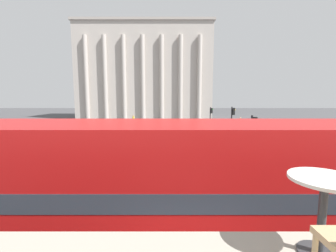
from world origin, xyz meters
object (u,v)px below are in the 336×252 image
object	(u,v)px
cafe_dining_table	(322,198)
pedestrian_grey	(239,122)
pedestrian_black	(165,126)
pedestrian_blue	(154,126)
traffic_light_mid	(231,120)
car_maroon	(94,137)
traffic_light_far	(210,116)
pedestrian_yellow	(133,120)
traffic_light_near	(252,135)
double_decker_bus	(161,187)
plaza_building_left	(145,73)
car_navy	(137,138)

from	to	relation	value
cafe_dining_table	pedestrian_grey	bearing A→B (deg)	73.37
pedestrian_black	pedestrian_blue	bearing A→B (deg)	113.68
pedestrian_black	traffic_light_mid	bearing A→B (deg)	-101.34
pedestrian_blue	car_maroon	bearing A→B (deg)	16.10
traffic_light_far	pedestrian_yellow	xyz separation A→B (m)	(-11.22, 6.75, -1.14)
cafe_dining_table	traffic_light_near	xyz separation A→B (m)	(3.66, 11.29, -1.33)
cafe_dining_table	car_maroon	bearing A→B (deg)	113.45
pedestrian_grey	double_decker_bus	bearing A→B (deg)	127.04
traffic_light_far	pedestrian_black	xyz separation A→B (m)	(-5.88, -0.84, -1.17)
plaza_building_left	pedestrian_black	world-z (taller)	plaza_building_left
double_decker_bus	pedestrian_black	world-z (taller)	double_decker_bus
car_navy	pedestrian_grey	distance (m)	16.94
pedestrian_yellow	pedestrian_black	distance (m)	9.28
traffic_light_far	pedestrian_yellow	size ratio (longest dim) A/B	1.84
traffic_light_far	pedestrian_black	size ratio (longest dim) A/B	1.89
double_decker_bus	plaza_building_left	world-z (taller)	plaza_building_left
car_navy	pedestrian_grey	size ratio (longest dim) A/B	2.31
car_navy	car_maroon	world-z (taller)	same
car_navy	pedestrian_blue	size ratio (longest dim) A/B	2.45
cafe_dining_table	plaza_building_left	xyz separation A→B (m)	(-6.44, 50.01, 6.51)
traffic_light_near	car_navy	size ratio (longest dim) A/B	0.84
pedestrian_blue	double_decker_bus	bearing A→B (deg)	57.68
traffic_light_mid	traffic_light_far	bearing A→B (deg)	95.44
traffic_light_mid	traffic_light_far	distance (m)	7.44
double_decker_bus	traffic_light_far	xyz separation A→B (m)	(5.78, 23.67, 0.02)
double_decker_bus	cafe_dining_table	size ratio (longest dim) A/B	15.58
traffic_light_mid	traffic_light_far	size ratio (longest dim) A/B	1.10
pedestrian_yellow	traffic_light_near	bearing A→B (deg)	41.82
pedestrian_yellow	pedestrian_grey	xyz separation A→B (m)	(15.91, -4.30, 0.00)
traffic_light_near	traffic_light_far	world-z (taller)	traffic_light_near
pedestrian_blue	pedestrian_grey	bearing A→B (deg)	158.01
plaza_building_left	traffic_light_far	xyz separation A→B (m)	(10.69, -22.54, -7.95)
cafe_dining_table	traffic_light_mid	xyz separation A→B (m)	(4.95, 20.07, -1.23)
car_maroon	cafe_dining_table	bearing A→B (deg)	80.19
double_decker_bus	plaza_building_left	bearing A→B (deg)	102.98
pedestrian_black	plaza_building_left	bearing A→B (deg)	45.20
plaza_building_left	traffic_light_mid	distance (m)	32.96
traffic_light_near	traffic_light_mid	size ratio (longest dim) A/B	0.96
car_maroon	pedestrian_black	distance (m)	9.76
plaza_building_left	cafe_dining_table	bearing A→B (deg)	-82.66
traffic_light_mid	double_decker_bus	bearing A→B (deg)	-111.74
traffic_light_mid	cafe_dining_table	bearing A→B (deg)	-103.86
traffic_light_far	plaza_building_left	bearing A→B (deg)	115.37
car_maroon	pedestrian_grey	bearing A→B (deg)	176.78
traffic_light_near	pedestrian_black	world-z (taller)	traffic_light_near
double_decker_bus	traffic_light_near	size ratio (longest dim) A/B	3.24
double_decker_bus	pedestrian_blue	xyz separation A→B (m)	(-1.55, 23.09, -1.19)
traffic_light_near	pedestrian_yellow	distance (m)	25.31
cafe_dining_table	plaza_building_left	size ratio (longest dim) A/B	0.03
double_decker_bus	cafe_dining_table	xyz separation A→B (m)	(1.54, -3.80, 1.47)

